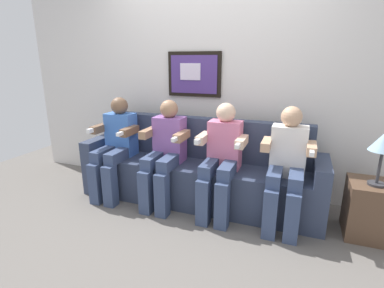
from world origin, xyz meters
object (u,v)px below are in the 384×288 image
object	(u,v)px
side_table_right	(371,210)
table_lamp	(384,144)
person_left_center	(165,150)
couch	(198,174)
person_right_center	(222,156)
person_leftmost	(116,144)
person_rightmost	(287,164)

from	to	relation	value
side_table_right	table_lamp	xyz separation A→B (m)	(-0.00, -0.04, 0.61)
person_left_center	side_table_right	bearing A→B (deg)	1.79
couch	person_left_center	bearing A→B (deg)	-151.02
couch	person_right_center	bearing A→B (deg)	-29.02
couch	table_lamp	bearing A→B (deg)	-5.09
person_leftmost	table_lamp	bearing A→B (deg)	0.52
person_left_center	person_rightmost	xyz separation A→B (m)	(1.22, 0.00, 0.00)
couch	person_leftmost	xyz separation A→B (m)	(-0.92, -0.17, 0.29)
side_table_right	couch	bearing A→B (deg)	176.25
person_left_center	table_lamp	world-z (taller)	person_left_center
person_right_center	person_rightmost	size ratio (longest dim) A/B	1.00
couch	person_right_center	world-z (taller)	person_right_center
person_leftmost	person_rightmost	size ratio (longest dim) A/B	1.00
couch	side_table_right	size ratio (longest dim) A/B	5.17
person_leftmost	side_table_right	distance (m)	2.58
person_leftmost	person_rightmost	world-z (taller)	same
person_leftmost	person_left_center	xyz separation A→B (m)	(0.61, 0.00, -0.00)
person_leftmost	side_table_right	world-z (taller)	person_leftmost
couch	table_lamp	distance (m)	1.73
person_leftmost	person_left_center	size ratio (longest dim) A/B	1.00
person_left_center	person_right_center	xyz separation A→B (m)	(0.61, -0.00, 0.00)
person_right_center	side_table_right	distance (m)	1.39
person_right_center	side_table_right	xyz separation A→B (m)	(1.34, 0.06, -0.36)
person_leftmost	couch	bearing A→B (deg)	10.47
person_rightmost	side_table_right	world-z (taller)	person_rightmost
couch	person_right_center	distance (m)	0.46
person_rightmost	person_left_center	bearing A→B (deg)	180.00
person_left_center	side_table_right	distance (m)	1.98
couch	person_leftmost	bearing A→B (deg)	-169.53
person_rightmost	side_table_right	xyz separation A→B (m)	(0.73, 0.06, -0.36)
person_leftmost	person_left_center	world-z (taller)	same
couch	person_left_center	size ratio (longest dim) A/B	2.33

